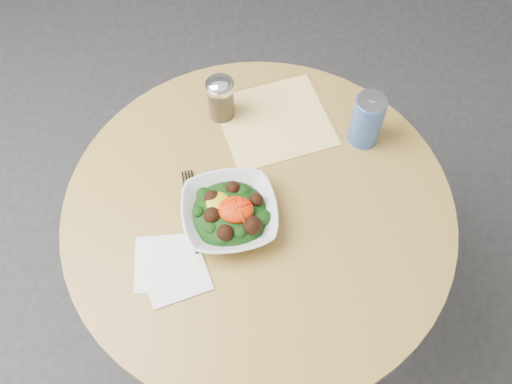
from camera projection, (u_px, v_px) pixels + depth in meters
ground at (258, 315)px, 1.95m from camera, size 6.00×6.00×0.00m
table at (258, 245)px, 1.47m from camera, size 0.90×0.90×0.75m
cloth_napkin at (275, 121)px, 1.43m from camera, size 0.33×0.31×0.00m
paper_napkins at (170, 267)px, 1.22m from camera, size 0.18×0.18×0.00m
salad_bowl at (230, 213)px, 1.26m from camera, size 0.24×0.24×0.08m
fork at (192, 207)px, 1.30m from camera, size 0.06×0.22×0.00m
spice_shaker at (221, 98)px, 1.39m from camera, size 0.07×0.07×0.12m
beverage_can at (367, 120)px, 1.34m from camera, size 0.07×0.07×0.14m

